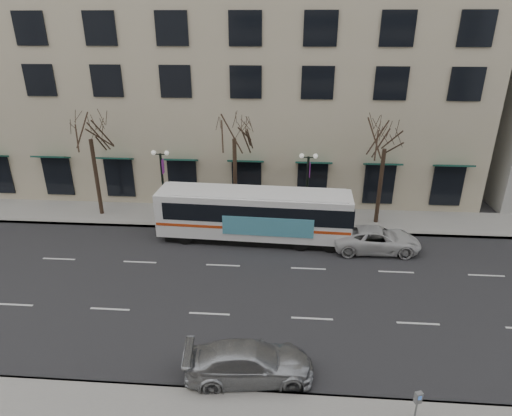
# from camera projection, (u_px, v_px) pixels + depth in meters

# --- Properties ---
(ground) EXTENTS (160.00, 160.00, 0.00)m
(ground) POSITION_uv_depth(u_px,v_px,m) (217.00, 287.00, 23.02)
(ground) COLOR black
(ground) RESTS_ON ground
(sidewalk_far) EXTENTS (80.00, 4.00, 0.15)m
(sidewalk_far) POSITION_uv_depth(u_px,v_px,m) (305.00, 219.00, 30.90)
(sidewalk_far) COLOR gray
(sidewalk_far) RESTS_ON ground
(building_hotel) EXTENTS (40.00, 20.00, 24.00)m
(building_hotel) POSITION_uv_depth(u_px,v_px,m) (227.00, 37.00, 37.67)
(building_hotel) COLOR #B6AA8B
(building_hotel) RESTS_ON ground
(tree_far_left) EXTENTS (3.60, 3.60, 8.34)m
(tree_far_left) POSITION_uv_depth(u_px,v_px,m) (88.00, 126.00, 29.12)
(tree_far_left) COLOR black
(tree_far_left) RESTS_ON ground
(tree_far_mid) EXTENTS (3.60, 3.60, 8.55)m
(tree_far_mid) POSITION_uv_depth(u_px,v_px,m) (234.00, 125.00, 28.36)
(tree_far_mid) COLOR black
(tree_far_mid) RESTS_ON ground
(tree_far_right) EXTENTS (3.60, 3.60, 8.06)m
(tree_far_right) POSITION_uv_depth(u_px,v_px,m) (386.00, 135.00, 27.87)
(tree_far_right) COLOR black
(tree_far_right) RESTS_ON ground
(lamp_post_left) EXTENTS (1.22, 0.45, 5.21)m
(lamp_post_left) POSITION_uv_depth(u_px,v_px,m) (163.00, 182.00, 29.71)
(lamp_post_left) COLOR black
(lamp_post_left) RESTS_ON ground
(lamp_post_right) EXTENTS (1.22, 0.45, 5.21)m
(lamp_post_right) POSITION_uv_depth(u_px,v_px,m) (307.00, 186.00, 29.03)
(lamp_post_right) COLOR black
(lamp_post_right) RESTS_ON ground
(city_bus) EXTENTS (12.48, 3.25, 3.35)m
(city_bus) POSITION_uv_depth(u_px,v_px,m) (255.00, 214.00, 27.49)
(city_bus) COLOR white
(city_bus) RESTS_ON ground
(silver_car) EXTENTS (5.30, 2.65, 1.48)m
(silver_car) POSITION_uv_depth(u_px,v_px,m) (249.00, 362.00, 16.89)
(silver_car) COLOR #A3A5AA
(silver_car) RESTS_ON ground
(white_pickup) EXTENTS (5.43, 2.61, 1.49)m
(white_pickup) POSITION_uv_depth(u_px,v_px,m) (376.00, 239.00, 26.57)
(white_pickup) COLOR silver
(white_pickup) RESTS_ON ground
(pay_station) EXTENTS (0.29, 0.23, 1.17)m
(pay_station) POSITION_uv_depth(u_px,v_px,m) (418.00, 400.00, 14.88)
(pay_station) COLOR gray
(pay_station) RESTS_ON sidewalk_near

